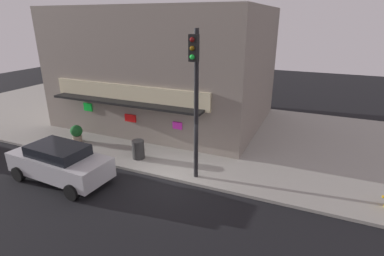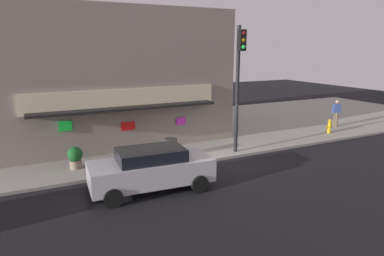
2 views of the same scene
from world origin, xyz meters
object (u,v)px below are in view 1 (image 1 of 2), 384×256
Objects in this scene: potted_plant_by_doorway at (77,133)px; parked_car_silver at (60,162)px; trash_can at (138,149)px; traffic_light at (195,89)px.

potted_plant_by_doorway is 0.21× the size of parked_car_silver.
trash_can is at bearing 55.49° from parked_car_silver.
trash_can is 0.96× the size of potted_plant_by_doorway.
parked_car_silver is at bearing -156.83° from traffic_light.
traffic_light is at bearing 23.17° from parked_car_silver.
traffic_light is 6.65× the size of trash_can.
parked_car_silver is at bearing -124.51° from trash_can.
traffic_light is 6.43m from parked_car_silver.
traffic_light is 8.18m from potted_plant_by_doorway.
trash_can is 0.20× the size of parked_car_silver.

